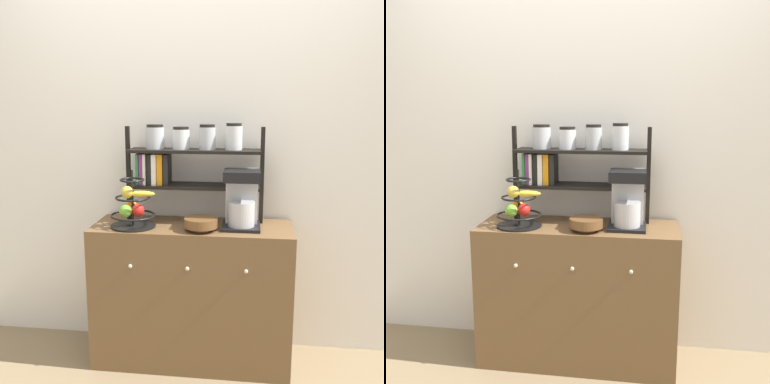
{
  "view_description": "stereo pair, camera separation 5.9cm",
  "coord_description": "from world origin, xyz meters",
  "views": [
    {
      "loc": [
        0.32,
        -2.3,
        1.53
      ],
      "look_at": [
        -0.0,
        0.21,
        1.04
      ],
      "focal_mm": 42.0,
      "sensor_mm": 36.0,
      "label": 1
    },
    {
      "loc": [
        0.38,
        -2.29,
        1.53
      ],
      "look_at": [
        -0.0,
        0.21,
        1.04
      ],
      "focal_mm": 42.0,
      "sensor_mm": 36.0,
      "label": 2
    }
  ],
  "objects": [
    {
      "name": "shelf_hutch",
      "position": [
        -0.07,
        0.32,
        1.23
      ],
      "size": [
        0.82,
        0.2,
        0.59
      ],
      "color": "black",
      "rests_on": "sideboard"
    },
    {
      "name": "ground_plane",
      "position": [
        0.0,
        0.0,
        0.0
      ],
      "size": [
        12.0,
        12.0,
        0.0
      ],
      "primitive_type": "plane",
      "color": "#847051"
    },
    {
      "name": "wooden_bowl",
      "position": [
        0.06,
        0.11,
        0.89
      ],
      "size": [
        0.19,
        0.19,
        0.07
      ],
      "color": "brown",
      "rests_on": "sideboard"
    },
    {
      "name": "wall_back",
      "position": [
        0.0,
        0.47,
        1.3
      ],
      "size": [
        7.0,
        0.05,
        2.6
      ],
      "primitive_type": "cube",
      "color": "silver",
      "rests_on": "ground_plane"
    },
    {
      "name": "coffee_maker",
      "position": [
        0.28,
        0.22,
        1.01
      ],
      "size": [
        0.21,
        0.23,
        0.33
      ],
      "color": "black",
      "rests_on": "sideboard"
    },
    {
      "name": "fruit_stand",
      "position": [
        -0.34,
        0.14,
        0.96
      ],
      "size": [
        0.26,
        0.26,
        0.33
      ],
      "color": "black",
      "rests_on": "sideboard"
    },
    {
      "name": "sideboard",
      "position": [
        0.0,
        0.21,
        0.42
      ],
      "size": [
        1.16,
        0.44,
        0.84
      ],
      "color": "brown",
      "rests_on": "ground_plane"
    }
  ]
}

